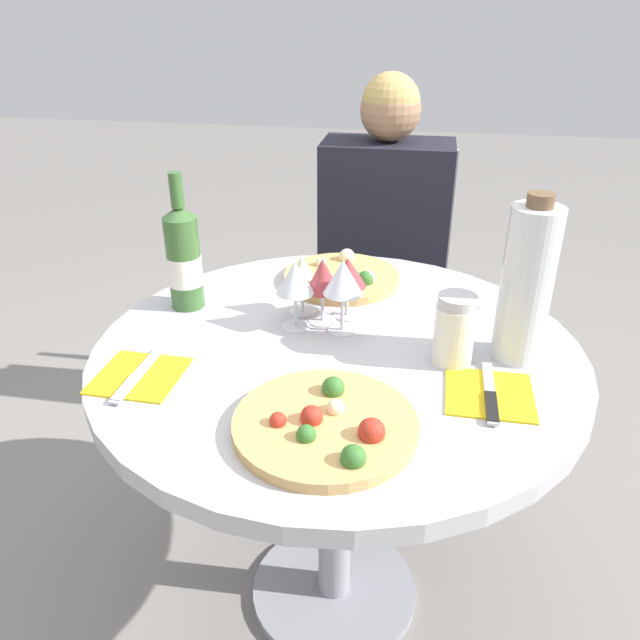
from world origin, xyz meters
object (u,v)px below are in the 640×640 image
at_px(pizza_large, 327,424).
at_px(wine_bottle, 184,258).
at_px(dining_table, 337,394).
at_px(chair_behind_diner, 383,295).
at_px(tall_carafe, 526,284).
at_px(seated_diner, 380,293).

height_order(pizza_large, wine_bottle, wine_bottle).
bearing_deg(dining_table, chair_behind_diner, 88.14).
distance_m(dining_table, pizza_large, 0.30).
bearing_deg(tall_carafe, pizza_large, -137.57).
xyz_separation_m(seated_diner, wine_bottle, (-0.38, -0.60, 0.33)).
bearing_deg(tall_carafe, dining_table, -177.05).
bearing_deg(dining_table, pizza_large, -85.04).
distance_m(seated_diner, wine_bottle, 0.78).
height_order(pizza_large, tall_carafe, tall_carafe).
relative_size(dining_table, seated_diner, 0.84).
bearing_deg(seated_diner, wine_bottle, 57.38).
relative_size(dining_table, tall_carafe, 3.02).
relative_size(chair_behind_diner, seated_diner, 0.78).
height_order(chair_behind_diner, wine_bottle, wine_bottle).
relative_size(dining_table, pizza_large, 3.25).
bearing_deg(wine_bottle, seated_diner, 57.38).
relative_size(seated_diner, wine_bottle, 3.84).
distance_m(wine_bottle, tall_carafe, 0.70).
distance_m(pizza_large, tall_carafe, 0.45).
xyz_separation_m(seated_diner, tall_carafe, (0.31, -0.70, 0.37)).
distance_m(chair_behind_diner, pizza_large, 1.18).
relative_size(seated_diner, tall_carafe, 3.59).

